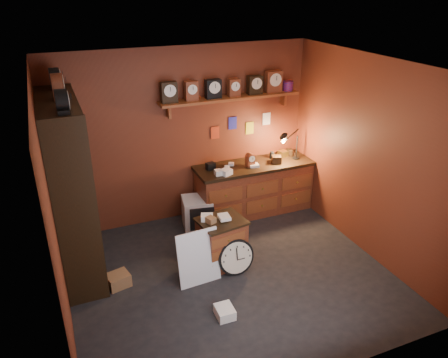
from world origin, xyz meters
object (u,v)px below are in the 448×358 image
workbench (254,185)px  low_cabinet (222,240)px  shelving_unit (67,182)px  big_round_clock (236,257)px

workbench → low_cabinet: (-1.05, -1.17, -0.10)m
workbench → low_cabinet: bearing=-131.9°
shelving_unit → workbench: (2.84, 0.49, -0.78)m
workbench → low_cabinet: workbench is taller
workbench → low_cabinet: 1.58m
shelving_unit → low_cabinet: (1.79, -0.68, -0.88)m
big_round_clock → workbench: bearing=56.1°
workbench → big_round_clock: size_ratio=3.91×
low_cabinet → shelving_unit: bearing=150.9°
low_cabinet → big_round_clock: (0.09, -0.26, -0.13)m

